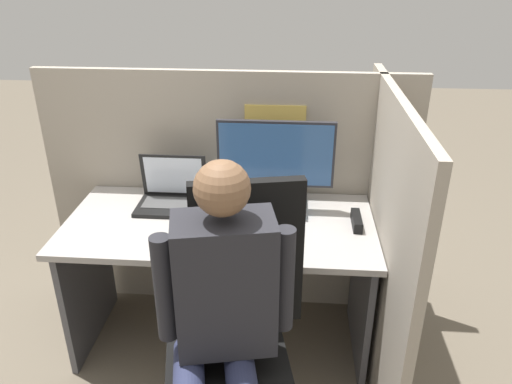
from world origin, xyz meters
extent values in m
cube|color=gray|center=(0.00, 0.72, 0.68)|extent=(1.97, 0.04, 1.36)
cube|color=gold|center=(0.24, 0.69, 1.04)|extent=(0.31, 0.01, 0.32)
cube|color=gray|center=(0.76, 0.28, 0.68)|extent=(0.04, 1.33, 1.36)
cube|color=#9E9993|center=(0.00, 0.35, 0.71)|extent=(1.47, 0.69, 0.03)
cube|color=#4C4C51|center=(-0.70, 0.35, 0.35)|extent=(0.03, 0.59, 0.69)
cube|color=#4C4C51|center=(0.70, 0.35, 0.35)|extent=(0.03, 0.59, 0.69)
cube|color=#236BAD|center=(0.26, 0.51, 0.76)|extent=(0.29, 0.25, 0.07)
cylinder|color=#232328|center=(0.26, 0.51, 0.80)|extent=(0.23, 0.23, 0.01)
cylinder|color=#232328|center=(0.26, 0.51, 0.83)|extent=(0.04, 0.04, 0.05)
cube|color=#232328|center=(0.26, 0.52, 1.01)|extent=(0.56, 0.02, 0.33)
cube|color=#2D5184|center=(0.26, 0.51, 1.01)|extent=(0.54, 0.00, 0.30)
cube|color=black|center=(-0.26, 0.47, 0.73)|extent=(0.33, 0.23, 0.02)
cube|color=#424242|center=(-0.26, 0.49, 0.75)|extent=(0.28, 0.13, 0.00)
cube|color=black|center=(-0.26, 0.57, 0.86)|extent=(0.33, 0.04, 0.23)
cube|color=silver|center=(-0.26, 0.57, 0.86)|extent=(0.29, 0.03, 0.20)
ellipsoid|color=silver|center=(0.04, 0.25, 0.74)|extent=(0.06, 0.04, 0.03)
cube|color=black|center=(0.64, 0.37, 0.75)|extent=(0.04, 0.17, 0.05)
cone|color=orange|center=(0.05, 0.19, 0.75)|extent=(0.05, 0.13, 0.05)
cylinder|color=green|center=(0.05, 0.27, 0.75)|extent=(0.03, 0.02, 0.03)
cube|color=black|center=(0.12, -0.32, 0.46)|extent=(0.54, 0.54, 0.07)
cube|color=black|center=(0.17, -0.06, 0.82)|extent=(0.44, 0.14, 0.64)
cylinder|color=#282D4C|center=(0.01, -0.47, 0.55)|extent=(0.18, 0.36, 0.11)
cylinder|color=#282D4C|center=(0.18, -0.43, 0.55)|extent=(0.18, 0.36, 0.11)
cube|color=#232328|center=(0.12, -0.32, 0.86)|extent=(0.37, 0.26, 0.51)
sphere|color=brown|center=(0.12, -0.32, 1.22)|extent=(0.18, 0.18, 0.18)
cylinder|color=#232328|center=(-0.08, -0.36, 0.86)|extent=(0.07, 0.07, 0.40)
cylinder|color=#232328|center=(0.32, -0.28, 0.86)|extent=(0.07, 0.07, 0.40)
camera|label=1|loc=(0.33, -1.70, 1.88)|focal=35.00mm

